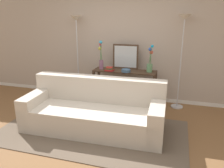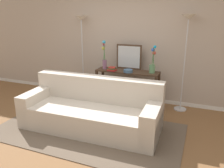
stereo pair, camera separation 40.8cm
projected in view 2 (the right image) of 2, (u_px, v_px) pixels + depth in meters
The scene contains 13 objects.
ground_plane at pixel (81, 140), 3.75m from camera, with size 16.00×16.00×0.02m, color brown.
back_wall at pixel (125, 37), 5.23m from camera, with size 12.00×0.15×2.91m.
area_rug at pixel (88, 130), 4.01m from camera, with size 3.23×1.73×0.01m.
couch at pixel (92, 111), 4.07m from camera, with size 2.46×1.02×0.88m.
console_table at pixel (127, 81), 5.05m from camera, with size 1.38×0.40×0.78m.
floor_lamp_left at pixel (82, 34), 5.29m from camera, with size 0.28×0.28×1.93m.
floor_lamp_right at pixel (187, 37), 4.45m from camera, with size 0.28×0.28×1.97m.
wall_mirror at pixel (129, 57), 5.05m from camera, with size 0.57×0.02×0.55m.
vase_tall_flowers at pixel (104, 57), 5.07m from camera, with size 0.12×0.12×0.64m.
vase_short_flowers at pixel (153, 63), 4.75m from camera, with size 0.13×0.14×0.58m.
fruit_bowl at pixel (128, 71), 4.83m from camera, with size 0.20×0.20×0.06m.
book_stack at pixel (112, 69), 4.97m from camera, with size 0.19×0.16×0.09m.
book_row_under_console at pixel (112, 99), 5.32m from camera, with size 0.39×0.18×0.13m.
Camera 2 is at (1.70, -2.88, 1.98)m, focal length 36.53 mm.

